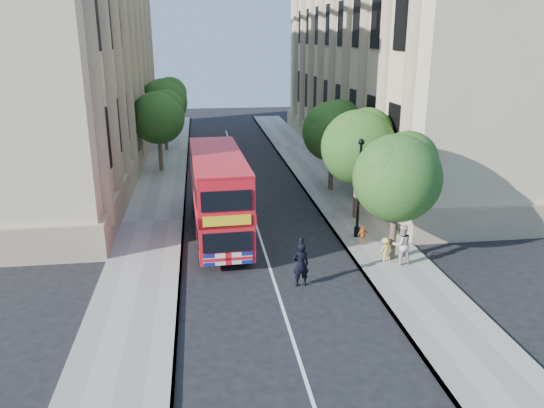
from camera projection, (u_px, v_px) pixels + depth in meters
name	position (u px, v px, depth m)	size (l,w,h in m)	color
ground	(279.00, 298.00, 21.46)	(120.00, 120.00, 0.00)	black
pavement_right	(349.00, 213.00, 31.64)	(3.50, 80.00, 0.12)	gray
pavement_left	(153.00, 221.00, 30.14)	(3.50, 80.00, 0.12)	gray
building_right	(403.00, 51.00, 43.20)	(12.00, 38.00, 18.00)	#C6B589
building_left	(50.00, 52.00, 39.60)	(12.00, 38.00, 18.00)	#C6B589
tree_right_near	(398.00, 173.00, 23.80)	(4.00, 4.00, 6.08)	#473828
tree_right_mid	(359.00, 143.00, 29.41)	(4.20, 4.20, 6.37)	#473828
tree_right_far	(333.00, 128.00, 35.11)	(4.00, 4.00, 6.15)	#473828
tree_left_far	(159.00, 115.00, 40.15)	(4.00, 4.00, 6.30)	#473828
tree_left_back	(164.00, 99.00, 47.62)	(4.20, 4.20, 6.65)	#473828
lamp_post	(359.00, 193.00, 27.02)	(0.32, 0.32, 5.16)	black
double_decker_bus	(218.00, 193.00, 27.29)	(2.90, 9.58, 4.38)	red
box_van	(219.00, 191.00, 31.57)	(2.06, 4.82, 2.73)	black
police_constable	(301.00, 265.00, 22.25)	(0.70, 0.46, 1.93)	black
woman_pedestrian	(402.00, 244.00, 24.14)	(0.92, 0.72, 1.89)	beige
child_a	(363.00, 235.00, 26.51)	(0.59, 0.25, 1.01)	#CB6B23
child_b	(385.00, 249.00, 24.55)	(0.74, 0.42, 1.14)	gold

